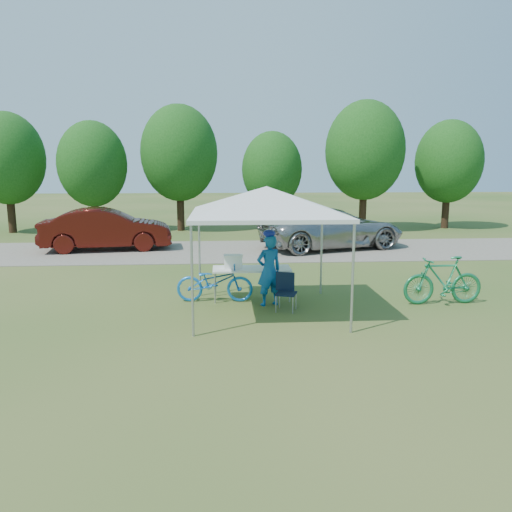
{
  "coord_description": "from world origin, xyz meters",
  "views": [
    {
      "loc": [
        -0.92,
        -10.5,
        3.14
      ],
      "look_at": [
        -0.09,
        2.0,
        0.88
      ],
      "focal_mm": 35.0,
      "sensor_mm": 36.0,
      "label": 1
    }
  ],
  "objects_px": {
    "folding_table": "(252,270)",
    "sedan": "(107,229)",
    "cyclist": "(269,270)",
    "minivan": "(332,228)",
    "folding_chair": "(286,288)",
    "bike_green": "(443,280)",
    "bike_blue": "(215,282)",
    "cooler": "(233,261)"
  },
  "relations": [
    {
      "from": "bike_green",
      "to": "sedan",
      "type": "height_order",
      "value": "sedan"
    },
    {
      "from": "bike_blue",
      "to": "folding_table",
      "type": "bearing_deg",
      "value": -75.16
    },
    {
      "from": "folding_chair",
      "to": "minivan",
      "type": "xyz_separation_m",
      "value": [
        2.84,
        8.26,
        0.31
      ]
    },
    {
      "from": "folding_table",
      "to": "cooler",
      "type": "xyz_separation_m",
      "value": [
        -0.44,
        -0.0,
        0.21
      ]
    },
    {
      "from": "folding_table",
      "to": "sedan",
      "type": "xyz_separation_m",
      "value": [
        -5.05,
        7.43,
        0.09
      ]
    },
    {
      "from": "cyclist",
      "to": "minivan",
      "type": "height_order",
      "value": "cyclist"
    },
    {
      "from": "folding_chair",
      "to": "bike_green",
      "type": "xyz_separation_m",
      "value": [
        3.67,
        0.22,
        0.07
      ]
    },
    {
      "from": "folding_table",
      "to": "sedan",
      "type": "distance_m",
      "value": 8.98
    },
    {
      "from": "folding_table",
      "to": "minivan",
      "type": "xyz_separation_m",
      "value": [
        3.54,
        7.3,
        0.08
      ]
    },
    {
      "from": "minivan",
      "to": "cyclist",
      "type": "bearing_deg",
      "value": 141.24
    },
    {
      "from": "bike_blue",
      "to": "sedan",
      "type": "distance_m",
      "value": 8.67
    },
    {
      "from": "cooler",
      "to": "minivan",
      "type": "relative_size",
      "value": 0.08
    },
    {
      "from": "cyclist",
      "to": "bike_blue",
      "type": "distance_m",
      "value": 1.35
    },
    {
      "from": "bike_green",
      "to": "sedan",
      "type": "xyz_separation_m",
      "value": [
        -9.42,
        8.16,
        0.25
      ]
    },
    {
      "from": "folding_table",
      "to": "cyclist",
      "type": "distance_m",
      "value": 0.69
    },
    {
      "from": "cyclist",
      "to": "minivan",
      "type": "bearing_deg",
      "value": -132.19
    },
    {
      "from": "folding_table",
      "to": "cooler",
      "type": "distance_m",
      "value": 0.49
    },
    {
      "from": "bike_blue",
      "to": "minivan",
      "type": "distance_m",
      "value": 8.68
    },
    {
      "from": "minivan",
      "to": "cooler",
      "type": "bearing_deg",
      "value": 134.63
    },
    {
      "from": "folding_table",
      "to": "bike_green",
      "type": "distance_m",
      "value": 4.43
    },
    {
      "from": "bike_green",
      "to": "folding_table",
      "type": "bearing_deg",
      "value": -101.19
    },
    {
      "from": "minivan",
      "to": "sedan",
      "type": "bearing_deg",
      "value": 72.38
    },
    {
      "from": "folding_chair",
      "to": "minivan",
      "type": "bearing_deg",
      "value": 89.85
    },
    {
      "from": "folding_table",
      "to": "bike_blue",
      "type": "bearing_deg",
      "value": -169.54
    },
    {
      "from": "cyclist",
      "to": "bike_blue",
      "type": "relative_size",
      "value": 0.91
    },
    {
      "from": "cooler",
      "to": "bike_green",
      "type": "height_order",
      "value": "bike_green"
    },
    {
      "from": "cooler",
      "to": "sedan",
      "type": "bearing_deg",
      "value": 121.85
    },
    {
      "from": "folding_chair",
      "to": "bike_green",
      "type": "relative_size",
      "value": 0.44
    },
    {
      "from": "folding_chair",
      "to": "cooler",
      "type": "distance_m",
      "value": 1.55
    },
    {
      "from": "bike_blue",
      "to": "sedan",
      "type": "height_order",
      "value": "sedan"
    },
    {
      "from": "bike_green",
      "to": "minivan",
      "type": "xyz_separation_m",
      "value": [
        -0.82,
        8.04,
        0.24
      ]
    },
    {
      "from": "minivan",
      "to": "sedan",
      "type": "height_order",
      "value": "sedan"
    },
    {
      "from": "cooler",
      "to": "cyclist",
      "type": "xyz_separation_m",
      "value": [
        0.8,
        -0.57,
        -0.11
      ]
    },
    {
      "from": "cooler",
      "to": "minivan",
      "type": "height_order",
      "value": "minivan"
    },
    {
      "from": "cyclist",
      "to": "minivan",
      "type": "distance_m",
      "value": 8.49
    },
    {
      "from": "bike_blue",
      "to": "folding_chair",
      "type": "bearing_deg",
      "value": -112.52
    },
    {
      "from": "cooler",
      "to": "minivan",
      "type": "distance_m",
      "value": 8.31
    },
    {
      "from": "cyclist",
      "to": "bike_green",
      "type": "xyz_separation_m",
      "value": [
        4.0,
        -0.16,
        -0.26
      ]
    },
    {
      "from": "bike_blue",
      "to": "bike_green",
      "type": "bearing_deg",
      "value": -91.87
    },
    {
      "from": "cyclist",
      "to": "cooler",
      "type": "bearing_deg",
      "value": -55.9
    },
    {
      "from": "folding_chair",
      "to": "cyclist",
      "type": "xyz_separation_m",
      "value": [
        -0.33,
        0.39,
        0.33
      ]
    },
    {
      "from": "cooler",
      "to": "folding_chair",
      "type": "bearing_deg",
      "value": -40.24
    }
  ]
}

